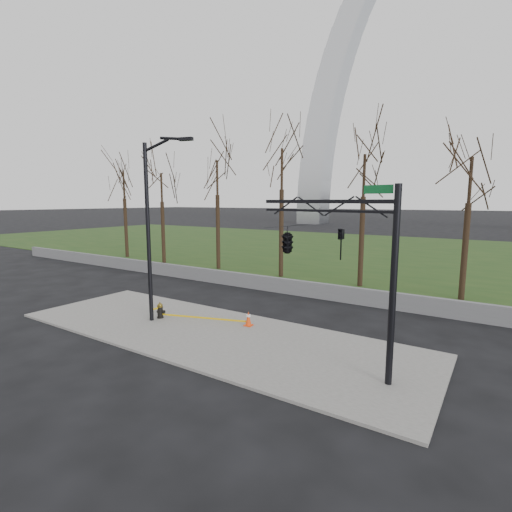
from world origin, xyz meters
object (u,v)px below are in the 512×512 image
Objects in this scene: traffic_cone at (248,318)px; street_light at (152,220)px; traffic_signal_mast at (304,241)px; fire_hydrant at (160,311)px.

street_light is (-3.94, -1.73, 4.27)m from traffic_cone.
fire_hydrant is at bearing -169.54° from traffic_signal_mast.
fire_hydrant reaches higher than traffic_cone.
traffic_cone is at bearing 167.89° from traffic_signal_mast.
fire_hydrant is 0.09× the size of street_light.
traffic_cone is 5.22m from traffic_signal_mast.
traffic_signal_mast is at bearing -12.57° from street_light.
street_light is at bearing -166.41° from traffic_signal_mast.
fire_hydrant is 4.28m from traffic_cone.
fire_hydrant is 8.30m from traffic_signal_mast.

